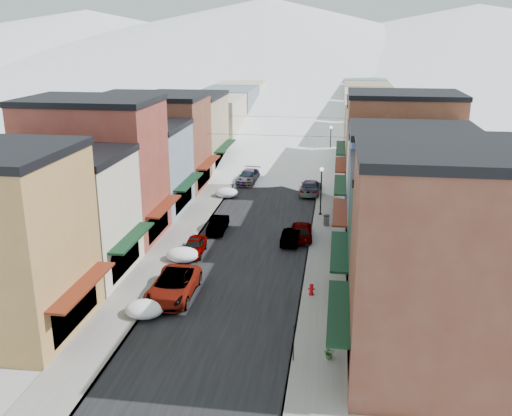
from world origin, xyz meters
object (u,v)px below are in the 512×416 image
(car_silver_sedan, at_px, (194,246))
(fire_hydrant, at_px, (311,290))
(car_green_sedan, at_px, (292,236))
(car_dark_hatch, at_px, (218,225))
(streetlamp_near, at_px, (321,185))
(car_white_suv, at_px, (173,286))
(trash_can, at_px, (326,220))

(car_silver_sedan, xyz_separation_m, fire_hydrant, (10.07, -6.66, -0.16))
(fire_hydrant, bearing_deg, car_green_sedan, 102.28)
(car_dark_hatch, distance_m, streetlamp_near, 11.38)
(streetlamp_near, bearing_deg, car_green_sedan, -104.94)
(car_silver_sedan, bearing_deg, car_dark_hatch, 79.00)
(car_white_suv, relative_size, car_green_sedan, 1.55)
(car_dark_hatch, relative_size, streetlamp_near, 0.86)
(car_silver_sedan, distance_m, car_green_sedan, 8.63)
(car_silver_sedan, distance_m, trash_can, 13.66)
(car_green_sedan, bearing_deg, trash_can, -116.22)
(car_dark_hatch, bearing_deg, car_green_sedan, -17.21)
(car_green_sedan, distance_m, fire_hydrant, 10.54)
(streetlamp_near, bearing_deg, car_silver_sedan, -130.26)
(car_silver_sedan, relative_size, streetlamp_near, 0.84)
(car_silver_sedan, distance_m, fire_hydrant, 12.08)
(streetlamp_near, bearing_deg, car_dark_hatch, -146.23)
(car_silver_sedan, height_order, car_dark_hatch, car_silver_sedan)
(car_silver_sedan, bearing_deg, streetlamp_near, 46.77)
(car_silver_sedan, height_order, fire_hydrant, car_silver_sedan)
(fire_hydrant, height_order, trash_can, trash_can)
(car_white_suv, bearing_deg, car_silver_sedan, 93.02)
(trash_can, relative_size, streetlamp_near, 0.21)
(fire_hydrant, bearing_deg, trash_can, 87.56)
(car_white_suv, height_order, fire_hydrant, car_white_suv)
(car_green_sedan, bearing_deg, car_dark_hatch, -11.52)
(car_dark_hatch, bearing_deg, car_white_suv, -92.11)
(car_dark_hatch, xyz_separation_m, fire_hydrant, (9.27, -12.34, -0.15))
(car_white_suv, relative_size, trash_can, 6.25)
(car_white_suv, relative_size, car_dark_hatch, 1.51)
(car_white_suv, bearing_deg, fire_hydrant, 7.81)
(car_silver_sedan, bearing_deg, trash_can, 35.30)
(car_green_sedan, relative_size, fire_hydrant, 4.82)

